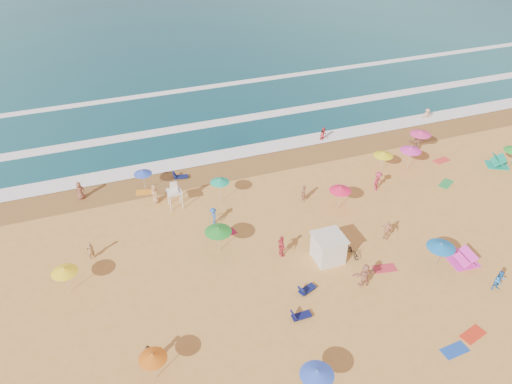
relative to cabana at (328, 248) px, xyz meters
name	(u,v)px	position (x,y,z in m)	size (l,w,h in m)	color
ground	(289,249)	(-2.28, 1.97, -1.00)	(220.00, 220.00, 0.00)	gold
wet_sand	(238,167)	(-2.28, 14.47, -0.99)	(220.00, 220.00, 0.00)	olive
surf_foam	(213,126)	(-2.28, 23.29, -0.90)	(200.00, 18.70, 0.05)	white
cabana	(328,248)	(0.00, 0.00, 0.00)	(2.00, 2.00, 2.00)	silver
cabana_roof	(330,237)	(0.00, 0.00, 1.06)	(2.20, 2.20, 0.12)	silver
bicycle	(352,251)	(1.90, -0.30, -0.59)	(0.55, 1.58, 0.83)	black
lifeguard_stand	(175,196)	(-9.21, 10.30, 0.05)	(1.20, 1.20, 2.10)	white
beach_umbrellas	(284,229)	(-2.75, 2.05, 1.07)	(60.36, 29.42, 0.75)	blue
loungers	(390,261)	(4.14, -1.97, -0.83)	(54.45, 28.08, 0.34)	#0F134F
towels	(298,268)	(-2.47, -0.23, -0.98)	(43.60, 24.81, 0.03)	#DB4D1B
popup_tents	(484,202)	(15.32, 1.26, -0.40)	(14.39, 12.17, 1.20)	#EC34C1
beachgoers	(309,207)	(0.97, 5.38, -0.18)	(51.28, 24.55, 2.11)	#E19E76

